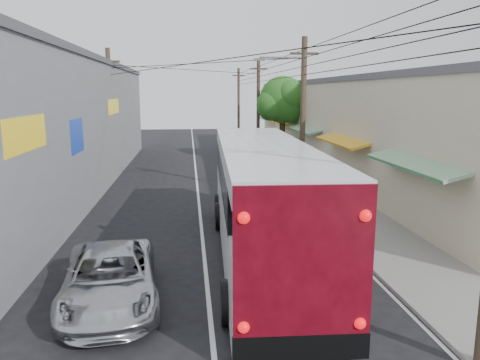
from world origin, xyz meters
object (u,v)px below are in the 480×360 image
object	(u,v)px
parked_car_mid	(255,160)
parked_car_far	(235,143)
jeepney	(110,278)
parked_suv	(281,177)
coach_bus	(263,198)
pedestrian_far	(326,169)
pedestrian_near	(308,183)

from	to	relation	value
parked_car_mid	parked_car_far	world-z (taller)	parked_car_far
jeepney	parked_car_far	size ratio (longest dim) A/B	1.13
parked_suv	parked_car_far	bearing A→B (deg)	97.52
parked_suv	parked_car_mid	distance (m)	7.51
coach_bus	parked_car_far	bearing A→B (deg)	88.56
pedestrian_far	parked_suv	bearing A→B (deg)	43.30
jeepney	parked_car_far	bearing A→B (deg)	72.24
pedestrian_near	coach_bus	bearing A→B (deg)	58.01
pedestrian_near	pedestrian_far	distance (m)	4.88
parked_car_far	pedestrian_far	world-z (taller)	pedestrian_far
jeepney	pedestrian_near	size ratio (longest dim) A/B	2.96
parked_suv	pedestrian_near	world-z (taller)	pedestrian_near
parked_car_far	pedestrian_far	distance (m)	17.09
jeepney	pedestrian_near	distance (m)	13.22
jeepney	parked_suv	bearing A→B (deg)	55.54
pedestrian_near	pedestrian_far	size ratio (longest dim) A/B	1.06
jeepney	pedestrian_far	distance (m)	18.05
jeepney	parked_car_mid	xyz separation A→B (m)	(6.72, 20.87, -0.06)
parked_car_far	pedestrian_far	xyz separation A→B (m)	(3.80, -16.66, 0.19)
coach_bus	pedestrian_near	distance (m)	8.24
jeepney	parked_suv	world-z (taller)	parked_suv
coach_bus	pedestrian_far	size ratio (longest dim) A/B	8.18
pedestrian_near	parked_car_mid	bearing A→B (deg)	-90.34
jeepney	parked_car_far	xyz separation A→B (m)	(6.30, 31.61, 0.03)
parked_car_mid	pedestrian_far	world-z (taller)	pedestrian_far
jeepney	coach_bus	bearing A→B (deg)	29.19
parked_suv	parked_car_far	distance (m)	18.26
parked_car_far	coach_bus	bearing A→B (deg)	-91.15
coach_bus	pedestrian_near	xyz separation A→B (m)	(3.47, 7.41, -0.98)
pedestrian_far	coach_bus	bearing A→B (deg)	79.81
pedestrian_near	parked_suv	bearing A→B (deg)	-80.84
parked_suv	pedestrian_near	size ratio (longest dim) A/B	3.10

